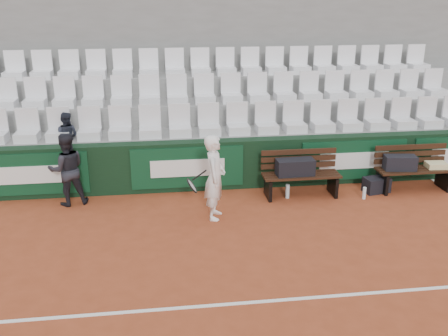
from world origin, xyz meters
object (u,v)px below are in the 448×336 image
sports_bag_right (400,163)px  sports_bag_ground (376,185)px  sports_bag_left (295,167)px  ball_kid (67,169)px  water_bottle_far (364,193)px  bench_right (413,179)px  water_bottle_near (288,191)px  bench_left (301,185)px  tennis_player (215,177)px  spectator_c (64,115)px

sports_bag_right → sports_bag_ground: sports_bag_right is taller
sports_bag_left → ball_kid: 4.28m
water_bottle_far → sports_bag_ground: bearing=39.3°
bench_right → water_bottle_far: 1.19m
water_bottle_near → sports_bag_ground: bearing=2.3°
water_bottle_far → ball_kid: (-5.59, 0.50, 0.57)m
sports_bag_left → water_bottle_far: sports_bag_left is taller
bench_left → water_bottle_near: bench_left is taller
tennis_player → sports_bag_right: bearing=11.3°
ball_kid → bench_right: bearing=163.3°
bench_left → tennis_player: tennis_player is taller
bench_left → bench_right: 2.32m
sports_bag_right → tennis_player: size_ratio=0.41×
sports_bag_left → water_bottle_near: size_ratio=2.60×
water_bottle_near → ball_kid: 4.17m
sports_bag_right → water_bottle_near: (-2.28, -0.08, -0.45)m
ball_kid → spectator_c: size_ratio=1.39×
bench_right → spectator_c: spectator_c is taller
bench_left → tennis_player: 1.99m
ball_kid → spectator_c: bearing=-98.1°
spectator_c → tennis_player: bearing=158.9°
bench_right → water_bottle_near: bearing=-178.2°
sports_bag_right → tennis_player: tennis_player is taller
sports_bag_right → water_bottle_far: (-0.82, -0.32, -0.47)m
sports_bag_ground → spectator_c: (-6.08, 1.14, 1.35)m
tennis_player → spectator_c: spectator_c is taller
sports_bag_left → tennis_player: bearing=-155.9°
sports_bag_left → tennis_player: 1.80m
bench_left → water_bottle_far: bearing=-14.7°
bench_left → spectator_c: spectator_c is taller
bench_left → sports_bag_ground: bench_left is taller
water_bottle_far → ball_kid: ball_kid is taller
water_bottle_far → sports_bag_left: bearing=167.0°
bench_left → sports_bag_left: bearing=-177.7°
bench_left → spectator_c: (-4.53, 1.14, 1.27)m
sports_bag_right → water_bottle_near: size_ratio=2.21×
bench_right → ball_kid: bearing=178.5°
sports_bag_ground → spectator_c: spectator_c is taller
bench_left → water_bottle_far: 1.22m
sports_bag_right → water_bottle_far: bearing=-158.6°
sports_bag_right → water_bottle_near: bearing=-177.9°
bench_left → bench_right: bearing=0.2°
sports_bag_left → water_bottle_near: (-0.15, -0.07, -0.47)m
bench_left → tennis_player: size_ratio=0.99×
bench_right → sports_bag_ground: bearing=-179.4°
sports_bag_left → tennis_player: size_ratio=0.48×
sports_bag_right → sports_bag_ground: (-0.44, -0.01, -0.44)m
sports_bag_right → water_bottle_near: 2.33m
sports_bag_ground → spectator_c: size_ratio=0.50×
bench_left → sports_bag_ground: size_ratio=3.03×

